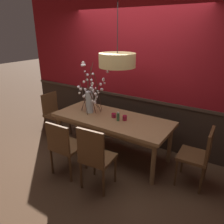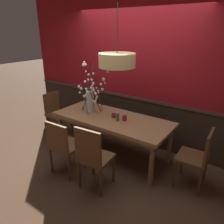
{
  "view_description": "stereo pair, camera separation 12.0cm",
  "coord_description": "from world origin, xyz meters",
  "px_view_note": "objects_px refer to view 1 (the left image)",
  "views": [
    {
      "loc": [
        1.89,
        -2.87,
        2.16
      ],
      "look_at": [
        0.0,
        0.0,
        0.83
      ],
      "focal_mm": 34.76,
      "sensor_mm": 36.0,
      "label": 1
    },
    {
      "loc": [
        1.98,
        -2.8,
        2.16
      ],
      "look_at": [
        0.0,
        0.0,
        0.83
      ],
      "focal_mm": 34.76,
      "sensor_mm": 36.0,
      "label": 2
    }
  ],
  "objects_px": {
    "candle_holder_nearer_edge": "(125,118)",
    "pendant_lamp": "(117,60)",
    "chair_near_side_right": "(95,156)",
    "condiment_bottle": "(118,117)",
    "chair_far_side_right": "(150,118)",
    "vase_with_blossoms": "(90,98)",
    "candle_holder_nearer_center": "(114,115)",
    "dining_table": "(112,122)",
    "chair_head_west_end": "(54,112)",
    "chair_far_side_left": "(122,109)",
    "chair_head_east_end": "(199,154)",
    "chair_near_side_left": "(65,145)"
  },
  "relations": [
    {
      "from": "chair_head_west_end",
      "to": "vase_with_blossoms",
      "type": "xyz_separation_m",
      "value": [
        0.99,
        -0.02,
        0.49
      ]
    },
    {
      "from": "chair_near_side_left",
      "to": "chair_far_side_left",
      "type": "height_order",
      "value": "chair_far_side_left"
    },
    {
      "from": "vase_with_blossoms",
      "to": "candle_holder_nearer_center",
      "type": "height_order",
      "value": "vase_with_blossoms"
    },
    {
      "from": "candle_holder_nearer_center",
      "to": "candle_holder_nearer_edge",
      "type": "height_order",
      "value": "candle_holder_nearer_edge"
    },
    {
      "from": "chair_near_side_left",
      "to": "candle_holder_nearer_center",
      "type": "xyz_separation_m",
      "value": [
        0.32,
        0.88,
        0.26
      ]
    },
    {
      "from": "candle_holder_nearer_center",
      "to": "pendant_lamp",
      "type": "relative_size",
      "value": 0.07
    },
    {
      "from": "chair_head_east_end",
      "to": "chair_far_side_left",
      "type": "bearing_deg",
      "value": 154.12
    },
    {
      "from": "chair_far_side_left",
      "to": "condiment_bottle",
      "type": "bearing_deg",
      "value": -62.53
    },
    {
      "from": "chair_near_side_right",
      "to": "candle_holder_nearer_center",
      "type": "relative_size",
      "value": 11.73
    },
    {
      "from": "chair_near_side_right",
      "to": "vase_with_blossoms",
      "type": "xyz_separation_m",
      "value": [
        -0.77,
        0.87,
        0.46
      ]
    },
    {
      "from": "chair_far_side_left",
      "to": "candle_holder_nearer_center",
      "type": "relative_size",
      "value": 11.9
    },
    {
      "from": "dining_table",
      "to": "chair_head_west_end",
      "type": "distance_m",
      "value": 1.47
    },
    {
      "from": "chair_head_west_end",
      "to": "pendant_lamp",
      "type": "xyz_separation_m",
      "value": [
        1.58,
        -0.05,
        1.2
      ]
    },
    {
      "from": "vase_with_blossoms",
      "to": "pendant_lamp",
      "type": "xyz_separation_m",
      "value": [
        0.59,
        -0.04,
        0.71
      ]
    },
    {
      "from": "condiment_bottle",
      "to": "chair_head_east_end",
      "type": "bearing_deg",
      "value": 2.72
    },
    {
      "from": "chair_head_west_end",
      "to": "chair_head_east_end",
      "type": "xyz_separation_m",
      "value": [
        2.93,
        -0.01,
        -0.0
      ]
    },
    {
      "from": "chair_far_side_left",
      "to": "pendant_lamp",
      "type": "distance_m",
      "value": 1.54
    },
    {
      "from": "chair_near_side_right",
      "to": "chair_head_west_end",
      "type": "xyz_separation_m",
      "value": [
        -1.76,
        0.89,
        -0.02
      ]
    },
    {
      "from": "condiment_bottle",
      "to": "pendant_lamp",
      "type": "distance_m",
      "value": 0.91
    },
    {
      "from": "candle_holder_nearer_center",
      "to": "condiment_bottle",
      "type": "bearing_deg",
      "value": -30.08
    },
    {
      "from": "dining_table",
      "to": "chair_far_side_left",
      "type": "xyz_separation_m",
      "value": [
        -0.33,
        0.88,
        -0.1
      ]
    },
    {
      "from": "chair_near_side_right",
      "to": "chair_head_west_end",
      "type": "distance_m",
      "value": 1.97
    },
    {
      "from": "chair_head_west_end",
      "to": "candle_holder_nearer_edge",
      "type": "relative_size",
      "value": 10.65
    },
    {
      "from": "vase_with_blossoms",
      "to": "condiment_bottle",
      "type": "bearing_deg",
      "value": -5.34
    },
    {
      "from": "vase_with_blossoms",
      "to": "condiment_bottle",
      "type": "height_order",
      "value": "vase_with_blossoms"
    },
    {
      "from": "chair_near_side_right",
      "to": "candle_holder_nearer_center",
      "type": "height_order",
      "value": "chair_near_side_right"
    },
    {
      "from": "chair_near_side_right",
      "to": "chair_head_east_end",
      "type": "distance_m",
      "value": 1.46
    },
    {
      "from": "chair_far_side_left",
      "to": "chair_near_side_left",
      "type": "bearing_deg",
      "value": -88.98
    },
    {
      "from": "dining_table",
      "to": "chair_head_west_end",
      "type": "xyz_separation_m",
      "value": [
        -1.46,
        0.02,
        -0.13
      ]
    },
    {
      "from": "chair_far_side_left",
      "to": "candle_holder_nearer_edge",
      "type": "height_order",
      "value": "chair_far_side_left"
    },
    {
      "from": "chair_near_side_left",
      "to": "chair_far_side_right",
      "type": "height_order",
      "value": "chair_near_side_left"
    },
    {
      "from": "chair_near_side_left",
      "to": "chair_far_side_left",
      "type": "relative_size",
      "value": 0.91
    },
    {
      "from": "chair_near_side_right",
      "to": "chair_far_side_right",
      "type": "xyz_separation_m",
      "value": [
        0.05,
        1.73,
        -0.04
      ]
    },
    {
      "from": "chair_head_east_end",
      "to": "pendant_lamp",
      "type": "distance_m",
      "value": 1.8
    },
    {
      "from": "chair_near_side_left",
      "to": "chair_far_side_left",
      "type": "bearing_deg",
      "value": 91.02
    },
    {
      "from": "candle_holder_nearer_edge",
      "to": "pendant_lamp",
      "type": "height_order",
      "value": "pendant_lamp"
    },
    {
      "from": "chair_near_side_right",
      "to": "condiment_bottle",
      "type": "xyz_separation_m",
      "value": [
        -0.14,
        0.81,
        0.27
      ]
    },
    {
      "from": "chair_far_side_right",
      "to": "candle_holder_nearer_edge",
      "type": "distance_m",
      "value": 0.9
    },
    {
      "from": "chair_near_side_left",
      "to": "candle_holder_nearer_edge",
      "type": "relative_size",
      "value": 10.46
    },
    {
      "from": "candle_holder_nearer_center",
      "to": "candle_holder_nearer_edge",
      "type": "relative_size",
      "value": 0.97
    },
    {
      "from": "chair_far_side_right",
      "to": "candle_holder_nearer_center",
      "type": "relative_size",
      "value": 10.69
    },
    {
      "from": "candle_holder_nearer_center",
      "to": "candle_holder_nearer_edge",
      "type": "xyz_separation_m",
      "value": [
        0.22,
        -0.01,
        0.01
      ]
    },
    {
      "from": "dining_table",
      "to": "chair_near_side_right",
      "type": "distance_m",
      "value": 0.93
    },
    {
      "from": "chair_far_side_left",
      "to": "candle_holder_nearer_center",
      "type": "distance_m",
      "value": 0.95
    },
    {
      "from": "chair_far_side_right",
      "to": "candle_holder_nearer_center",
      "type": "distance_m",
      "value": 0.94
    },
    {
      "from": "chair_far_side_right",
      "to": "pendant_lamp",
      "type": "distance_m",
      "value": 1.52
    },
    {
      "from": "dining_table",
      "to": "chair_far_side_left",
      "type": "distance_m",
      "value": 0.94
    },
    {
      "from": "chair_near_side_left",
      "to": "pendant_lamp",
      "type": "height_order",
      "value": "pendant_lamp"
    },
    {
      "from": "candle_holder_nearer_center",
      "to": "condiment_bottle",
      "type": "xyz_separation_m",
      "value": [
        0.14,
        -0.08,
        0.04
      ]
    },
    {
      "from": "chair_head_west_end",
      "to": "chair_head_east_end",
      "type": "bearing_deg",
      "value": -0.24
    }
  ]
}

